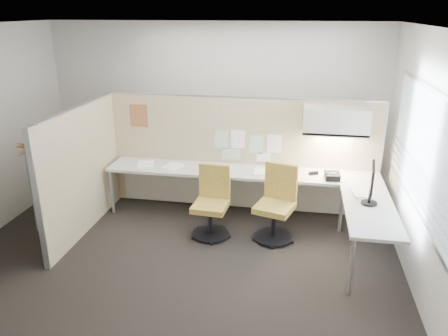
% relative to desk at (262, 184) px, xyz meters
% --- Properties ---
extents(floor, '(5.50, 4.50, 0.01)m').
position_rel_desk_xyz_m(floor, '(-0.93, -1.13, -0.61)').
color(floor, black).
rests_on(floor, ground).
extents(ceiling, '(5.50, 4.50, 0.01)m').
position_rel_desk_xyz_m(ceiling, '(-0.93, -1.13, 2.20)').
color(ceiling, white).
rests_on(ceiling, wall_back).
extents(wall_back, '(5.50, 0.02, 2.80)m').
position_rel_desk_xyz_m(wall_back, '(-0.93, 1.12, 0.80)').
color(wall_back, beige).
rests_on(wall_back, ground).
extents(wall_front, '(5.50, 0.02, 2.80)m').
position_rel_desk_xyz_m(wall_front, '(-0.93, -3.38, 0.80)').
color(wall_front, beige).
rests_on(wall_front, ground).
extents(wall_right, '(0.02, 4.50, 2.80)m').
position_rel_desk_xyz_m(wall_right, '(1.82, -1.13, 0.80)').
color(wall_right, beige).
rests_on(wall_right, ground).
extents(window_pane, '(0.01, 2.80, 1.30)m').
position_rel_desk_xyz_m(window_pane, '(1.79, -1.13, 0.95)').
color(window_pane, '#929BAA').
rests_on(window_pane, wall_right).
extents(partition_back, '(4.10, 0.06, 1.75)m').
position_rel_desk_xyz_m(partition_back, '(-0.38, 0.47, 0.27)').
color(partition_back, tan).
rests_on(partition_back, floor).
extents(partition_left, '(0.06, 2.20, 1.75)m').
position_rel_desk_xyz_m(partition_left, '(-2.43, -0.63, 0.27)').
color(partition_left, tan).
rests_on(partition_left, floor).
extents(desk, '(4.00, 2.07, 0.73)m').
position_rel_desk_xyz_m(desk, '(0.00, 0.00, 0.00)').
color(desk, beige).
rests_on(desk, floor).
extents(overhead_bin, '(0.90, 0.36, 0.38)m').
position_rel_desk_xyz_m(overhead_bin, '(0.97, 0.26, 0.91)').
color(overhead_bin, beige).
rests_on(overhead_bin, partition_back).
extents(task_light_strip, '(0.60, 0.06, 0.02)m').
position_rel_desk_xyz_m(task_light_strip, '(0.97, 0.26, 0.70)').
color(task_light_strip, '#FFEABF').
rests_on(task_light_strip, overhead_bin).
extents(pinned_papers, '(1.01, 0.00, 0.47)m').
position_rel_desk_xyz_m(pinned_papers, '(-0.30, 0.44, 0.43)').
color(pinned_papers, '#8CBF8C').
rests_on(pinned_papers, partition_back).
extents(poster, '(0.28, 0.00, 0.35)m').
position_rel_desk_xyz_m(poster, '(-1.98, 0.44, 0.82)').
color(poster, orange).
rests_on(poster, partition_back).
extents(chair_left, '(0.51, 0.52, 0.97)m').
position_rel_desk_xyz_m(chair_left, '(-0.65, -0.50, -0.15)').
color(chair_left, black).
rests_on(chair_left, floor).
extents(chair_right, '(0.59, 0.60, 1.01)m').
position_rel_desk_xyz_m(chair_right, '(0.23, -0.43, -0.13)').
color(chair_right, black).
rests_on(chair_right, floor).
extents(monitor, '(0.20, 0.47, 0.50)m').
position_rel_desk_xyz_m(monitor, '(1.37, -0.74, 0.42)').
color(monitor, black).
rests_on(monitor, desk).
extents(phone, '(0.23, 0.21, 0.12)m').
position_rel_desk_xyz_m(phone, '(0.96, 0.01, 0.18)').
color(phone, black).
rests_on(phone, desk).
extents(stapler, '(0.14, 0.09, 0.05)m').
position_rel_desk_xyz_m(stapler, '(0.71, 0.15, 0.15)').
color(stapler, black).
rests_on(stapler, desk).
extents(tape_dispenser, '(0.11, 0.09, 0.06)m').
position_rel_desk_xyz_m(tape_dispenser, '(0.94, 0.12, 0.16)').
color(tape_dispenser, black).
rests_on(tape_dispenser, desk).
extents(coat_hook, '(0.18, 0.42, 1.28)m').
position_rel_desk_xyz_m(coat_hook, '(-2.51, -1.60, 0.82)').
color(coat_hook, silver).
rests_on(coat_hook, partition_left).
extents(paper_stack_0, '(0.29, 0.35, 0.03)m').
position_rel_desk_xyz_m(paper_stack_0, '(-1.80, 0.12, 0.14)').
color(paper_stack_0, white).
rests_on(paper_stack_0, desk).
extents(paper_stack_1, '(0.30, 0.35, 0.02)m').
position_rel_desk_xyz_m(paper_stack_1, '(-1.37, 0.12, 0.14)').
color(paper_stack_1, white).
rests_on(paper_stack_1, desk).
extents(paper_stack_2, '(0.24, 0.31, 0.03)m').
position_rel_desk_xyz_m(paper_stack_2, '(-0.61, 0.11, 0.15)').
color(paper_stack_2, white).
rests_on(paper_stack_2, desk).
extents(paper_stack_3, '(0.23, 0.30, 0.02)m').
position_rel_desk_xyz_m(paper_stack_3, '(-0.03, 0.13, 0.14)').
color(paper_stack_3, white).
rests_on(paper_stack_3, desk).
extents(paper_stack_4, '(0.31, 0.36, 0.02)m').
position_rel_desk_xyz_m(paper_stack_4, '(0.34, 0.12, 0.14)').
color(paper_stack_4, white).
rests_on(paper_stack_4, desk).
extents(paper_stack_5, '(0.28, 0.33, 0.02)m').
position_rel_desk_xyz_m(paper_stack_5, '(1.31, -0.44, 0.14)').
color(paper_stack_5, white).
rests_on(paper_stack_5, desk).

